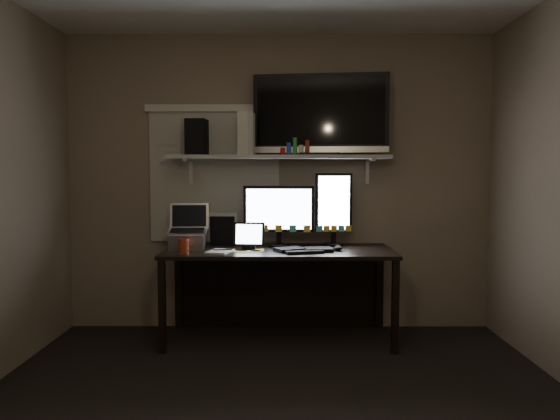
{
  "coord_description": "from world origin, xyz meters",
  "views": [
    {
      "loc": [
        0.02,
        -2.87,
        1.34
      ],
      "look_at": [
        0.01,
        1.25,
        1.06
      ],
      "focal_mm": 35.0,
      "sensor_mm": 36.0,
      "label": 1
    }
  ],
  "objects_px": {
    "mouse": "(338,248)",
    "game_console": "(249,134)",
    "monitor_portrait": "(334,209)",
    "tv": "(321,115)",
    "speaker": "(197,137)",
    "desk": "(279,269)",
    "monitor_landscape": "(279,215)",
    "keyboard": "(304,250)",
    "tablet": "(249,236)",
    "laptop": "(187,227)",
    "cup": "(184,246)"
  },
  "relations": [
    {
      "from": "monitor_landscape",
      "to": "keyboard",
      "type": "xyz_separation_m",
      "value": [
        0.2,
        -0.28,
        -0.24
      ]
    },
    {
      "from": "tablet",
      "to": "tv",
      "type": "xyz_separation_m",
      "value": [
        0.58,
        0.2,
        0.97
      ]
    },
    {
      "from": "cup",
      "to": "tv",
      "type": "bearing_deg",
      "value": 22.63
    },
    {
      "from": "tablet",
      "to": "game_console",
      "type": "height_order",
      "value": "game_console"
    },
    {
      "from": "cup",
      "to": "speaker",
      "type": "distance_m",
      "value": 0.95
    },
    {
      "from": "monitor_landscape",
      "to": "keyboard",
      "type": "distance_m",
      "value": 0.42
    },
    {
      "from": "monitor_landscape",
      "to": "mouse",
      "type": "bearing_deg",
      "value": -22.29
    },
    {
      "from": "keyboard",
      "to": "monitor_landscape",
      "type": "bearing_deg",
      "value": 109.64
    },
    {
      "from": "monitor_portrait",
      "to": "laptop",
      "type": "distance_m",
      "value": 1.21
    },
    {
      "from": "keyboard",
      "to": "tv",
      "type": "bearing_deg",
      "value": 49.26
    },
    {
      "from": "monitor_landscape",
      "to": "monitor_portrait",
      "type": "xyz_separation_m",
      "value": [
        0.45,
        0.05,
        0.05
      ]
    },
    {
      "from": "monitor_portrait",
      "to": "tablet",
      "type": "distance_m",
      "value": 0.75
    },
    {
      "from": "laptop",
      "to": "mouse",
      "type": "bearing_deg",
      "value": -8.22
    },
    {
      "from": "cup",
      "to": "game_console",
      "type": "relative_size",
      "value": 0.33
    },
    {
      "from": "desk",
      "to": "tablet",
      "type": "height_order",
      "value": "tablet"
    },
    {
      "from": "desk",
      "to": "tv",
      "type": "relative_size",
      "value": 1.63
    },
    {
      "from": "monitor_landscape",
      "to": "tv",
      "type": "distance_m",
      "value": 0.89
    },
    {
      "from": "speaker",
      "to": "tv",
      "type": "bearing_deg",
      "value": 4.36
    },
    {
      "from": "mouse",
      "to": "laptop",
      "type": "xyz_separation_m",
      "value": [
        -1.19,
        0.08,
        0.16
      ]
    },
    {
      "from": "tablet",
      "to": "speaker",
      "type": "height_order",
      "value": "speaker"
    },
    {
      "from": "keyboard",
      "to": "tv",
      "type": "xyz_separation_m",
      "value": [
        0.14,
        0.3,
        1.07
      ]
    },
    {
      "from": "monitor_portrait",
      "to": "keyboard",
      "type": "distance_m",
      "value": 0.51
    },
    {
      "from": "desk",
      "to": "monitor_portrait",
      "type": "height_order",
      "value": "monitor_portrait"
    },
    {
      "from": "monitor_portrait",
      "to": "tv",
      "type": "xyz_separation_m",
      "value": [
        -0.11,
        -0.03,
        0.77
      ]
    },
    {
      "from": "keyboard",
      "to": "game_console",
      "type": "xyz_separation_m",
      "value": [
        -0.44,
        0.32,
        0.91
      ]
    },
    {
      "from": "cup",
      "to": "game_console",
      "type": "bearing_deg",
      "value": 44.24
    },
    {
      "from": "laptop",
      "to": "cup",
      "type": "distance_m",
      "value": 0.29
    },
    {
      "from": "tablet",
      "to": "mouse",
      "type": "bearing_deg",
      "value": -0.34
    },
    {
      "from": "monitor_landscape",
      "to": "speaker",
      "type": "xyz_separation_m",
      "value": [
        -0.67,
        0.02,
        0.64
      ]
    },
    {
      "from": "speaker",
      "to": "monitor_portrait",
      "type": "bearing_deg",
      "value": 5.86
    },
    {
      "from": "monitor_landscape",
      "to": "keyboard",
      "type": "height_order",
      "value": "monitor_landscape"
    },
    {
      "from": "monitor_landscape",
      "to": "keyboard",
      "type": "bearing_deg",
      "value": -50.08
    },
    {
      "from": "monitor_portrait",
      "to": "speaker",
      "type": "height_order",
      "value": "speaker"
    },
    {
      "from": "mouse",
      "to": "game_console",
      "type": "distance_m",
      "value": 1.18
    },
    {
      "from": "mouse",
      "to": "tablet",
      "type": "relative_size",
      "value": 0.44
    },
    {
      "from": "desk",
      "to": "game_console",
      "type": "xyz_separation_m",
      "value": [
        -0.25,
        0.09,
        1.1
      ]
    },
    {
      "from": "mouse",
      "to": "game_console",
      "type": "height_order",
      "value": "game_console"
    },
    {
      "from": "keyboard",
      "to": "laptop",
      "type": "bearing_deg",
      "value": 156.92
    },
    {
      "from": "keyboard",
      "to": "cup",
      "type": "bearing_deg",
      "value": 173.21
    },
    {
      "from": "cup",
      "to": "tv",
      "type": "distance_m",
      "value": 1.53
    },
    {
      "from": "desk",
      "to": "game_console",
      "type": "bearing_deg",
      "value": 161.02
    },
    {
      "from": "monitor_portrait",
      "to": "cup",
      "type": "height_order",
      "value": "monitor_portrait"
    },
    {
      "from": "mouse",
      "to": "laptop",
      "type": "height_order",
      "value": "laptop"
    },
    {
      "from": "game_console",
      "to": "speaker",
      "type": "relative_size",
      "value": 1.18
    },
    {
      "from": "keyboard",
      "to": "laptop",
      "type": "xyz_separation_m",
      "value": [
        -0.93,
        0.13,
        0.16
      ]
    },
    {
      "from": "mouse",
      "to": "monitor_landscape",
      "type": "bearing_deg",
      "value": 157.67
    },
    {
      "from": "monitor_portrait",
      "to": "mouse",
      "type": "xyz_separation_m",
      "value": [
        0.01,
        -0.29,
        -0.29
      ]
    },
    {
      "from": "monitor_portrait",
      "to": "laptop",
      "type": "relative_size",
      "value": 1.75
    },
    {
      "from": "speaker",
      "to": "desk",
      "type": "bearing_deg",
      "value": -1.71
    },
    {
      "from": "speaker",
      "to": "game_console",
      "type": "bearing_deg",
      "value": 6.38
    }
  ]
}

